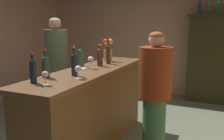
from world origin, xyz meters
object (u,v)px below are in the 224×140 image
wine_bottle_syrah (81,57)px  display_bottle_left (200,7)px  patron_redhead (57,67)px  bar_counter (91,110)px  display_cabinet (216,57)px  wine_bottle_chardonnay (46,65)px  wine_glass_front (45,75)px  wine_bottle_riesling (108,53)px  cheese_plate (81,69)px  flower_arrangement (108,50)px  bartender (155,94)px  display_bottle_midleft (210,8)px  wine_bottle_pinot (100,56)px  display_bottle_center (219,7)px  wine_bottle_merlot (33,70)px  wine_glass_mid (91,60)px  wine_glass_rear (78,70)px  wine_bottle_rose (74,63)px

wine_bottle_syrah → display_bottle_left: 3.04m
patron_redhead → bar_counter: bearing=21.6°
bar_counter → display_cabinet: (1.37, 2.80, 0.41)m
bar_counter → wine_bottle_chardonnay: (-0.20, -0.61, 0.66)m
wine_bottle_chardonnay → wine_glass_front: (0.21, -0.27, -0.04)m
wine_bottle_riesling → cheese_plate: bearing=-104.6°
bar_counter → wine_bottle_syrah: bearing=152.5°
flower_arrangement → bartender: 1.22m
flower_arrangement → wine_bottle_syrah: bearing=-99.1°
wine_bottle_riesling → display_bottle_left: (0.97, 2.32, 0.74)m
display_cabinet → flower_arrangement: 2.56m
wine_bottle_riesling → display_bottle_midleft: (1.16, 2.32, 0.72)m
bartender → wine_bottle_pinot: bearing=-19.0°
wine_bottle_syrah → bartender: 1.08m
wine_bottle_chardonnay → display_bottle_center: bearing=65.5°
wine_bottle_merlot → display_bottle_center: 4.03m
wine_glass_mid → wine_glass_rear: 0.60m
wine_bottle_merlot → display_bottle_center: (1.49, 3.67, 0.75)m
wine_glass_rear → bartender: bartender is taller
wine_bottle_chardonnay → bartender: bartender is taller
display_cabinet → flower_arrangement: display_cabinet is taller
wine_glass_front → bartender: bearing=48.4°
display_cabinet → flower_arrangement: size_ratio=5.37×
cheese_plate → display_bottle_midleft: display_bottle_midleft is taller
wine_bottle_riesling → wine_bottle_rose: (0.01, -0.89, -0.01)m
wine_bottle_riesling → cheese_plate: wine_bottle_riesling is taller
bartender → display_bottle_center: bearing=-103.6°
bar_counter → patron_redhead: size_ratio=1.37×
cheese_plate → display_bottle_left: bearing=68.8°
wine_glass_front → wine_bottle_riesling: bearing=89.9°
wine_bottle_rose → display_bottle_midleft: size_ratio=1.07×
display_bottle_midleft → bar_counter: bearing=-112.7°
wine_bottle_pinot → display_bottle_midleft: display_bottle_midleft is taller
wine_bottle_rose → wine_bottle_syrah: 0.56m
display_bottle_center → patron_redhead: size_ratio=0.17×
wine_bottle_syrah → wine_glass_front: wine_bottle_syrah is taller
display_cabinet → display_bottle_left: display_bottle_left is taller
flower_arrangement → display_bottle_midleft: display_bottle_midleft is taller
wine_glass_mid → wine_bottle_rose: bearing=-83.5°
bar_counter → wine_bottle_pinot: wine_bottle_pinot is taller
wine_bottle_riesling → wine_bottle_syrah: (-0.22, -0.38, -0.02)m
bar_counter → wine_glass_mid: wine_glass_mid is taller
wine_glass_mid → patron_redhead: bearing=150.5°
wine_bottle_chardonnay → wine_bottle_syrah: bearing=90.4°
patron_redhead → display_bottle_center: bearing=97.0°
wine_bottle_rose → display_bottle_center: bearing=67.6°
wine_bottle_chardonnay → display_bottle_center: size_ratio=0.99×
display_cabinet → wine_bottle_merlot: (-1.51, -3.67, 0.25)m
wine_bottle_chardonnay → wine_bottle_merlot: 0.26m
wine_bottle_rose → wine_glass_front: size_ratio=2.43×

